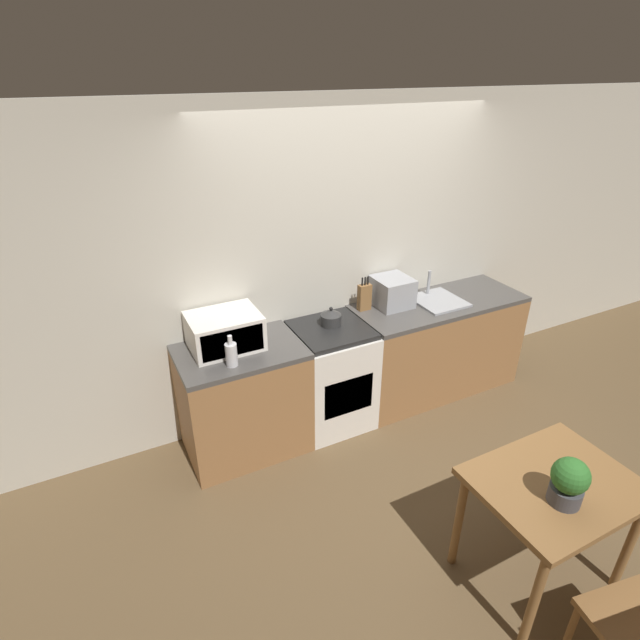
{
  "coord_description": "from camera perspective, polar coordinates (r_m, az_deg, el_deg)",
  "views": [
    {
      "loc": [
        -1.99,
        -2.21,
        2.77
      ],
      "look_at": [
        -0.48,
        0.76,
        1.05
      ],
      "focal_mm": 28.0,
      "sensor_mm": 36.0,
      "label": 1
    }
  ],
  "objects": [
    {
      "name": "wall_back",
      "position": [
        4.21,
        3.11,
        6.83
      ],
      "size": [
        10.0,
        0.06,
        2.6
      ],
      "color": "beige",
      "rests_on": "ground_plane"
    },
    {
      "name": "sink_basin",
      "position": [
        4.51,
        13.29,
        2.25
      ],
      "size": [
        0.41,
        0.43,
        0.24
      ],
      "color": "#999BA0",
      "rests_on": "counter_right_run"
    },
    {
      "name": "stove_range",
      "position": [
        4.19,
        1.22,
        -6.35
      ],
      "size": [
        0.6,
        0.62,
        0.9
      ],
      "color": "silver",
      "rests_on": "ground_plane"
    },
    {
      "name": "kettle",
      "position": [
        3.98,
        1.25,
        0.3
      ],
      "size": [
        0.17,
        0.17,
        0.16
      ],
      "color": "#2D2D2D",
      "rests_on": "stove_range"
    },
    {
      "name": "potted_plant",
      "position": [
        2.93,
        26.57,
        -16.15
      ],
      "size": [
        0.19,
        0.19,
        0.27
      ],
      "color": "#424247",
      "rests_on": "dining_table"
    },
    {
      "name": "ground_plane",
      "position": [
        4.06,
        11.42,
        -16.39
      ],
      "size": [
        16.0,
        16.0,
        0.0
      ],
      "primitive_type": "plane",
      "color": "brown"
    },
    {
      "name": "toaster_oven",
      "position": [
        4.32,
        8.26,
        3.2
      ],
      "size": [
        0.3,
        0.31,
        0.25
      ],
      "color": "#999BA0",
      "rests_on": "counter_right_run"
    },
    {
      "name": "dining_table",
      "position": [
        3.19,
        25.06,
        -17.73
      ],
      "size": [
        0.87,
        0.68,
        0.75
      ],
      "color": "brown",
      "rests_on": "ground_plane"
    },
    {
      "name": "counter_left_run",
      "position": [
        3.95,
        -8.72,
        -9.01
      ],
      "size": [
        0.92,
        0.62,
        0.9
      ],
      "color": "olive",
      "rests_on": "ground_plane"
    },
    {
      "name": "bottle",
      "position": [
        3.49,
        -10.11,
        -3.84
      ],
      "size": [
        0.08,
        0.08,
        0.23
      ],
      "color": "silver",
      "rests_on": "counter_left_run"
    },
    {
      "name": "knife_block",
      "position": [
        4.22,
        5.1,
        2.65
      ],
      "size": [
        0.11,
        0.06,
        0.3
      ],
      "color": "brown",
      "rests_on": "counter_right_run"
    },
    {
      "name": "counter_right_run",
      "position": [
        4.73,
        12.97,
        -2.84
      ],
      "size": [
        1.58,
        0.62,
        0.9
      ],
      "color": "olive",
      "rests_on": "ground_plane"
    },
    {
      "name": "microwave",
      "position": [
        3.7,
        -10.83,
        -1.27
      ],
      "size": [
        0.51,
        0.39,
        0.26
      ],
      "color": "silver",
      "rests_on": "counter_left_run"
    }
  ]
}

